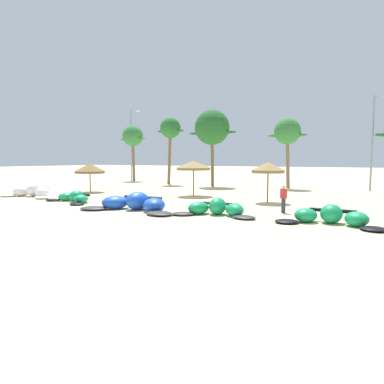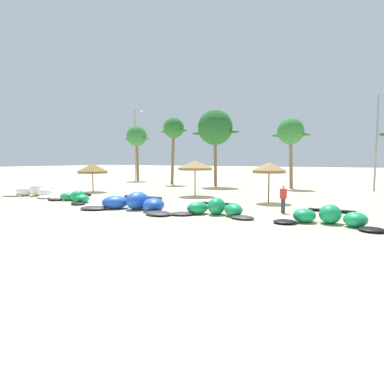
% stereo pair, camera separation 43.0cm
% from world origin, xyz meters
% --- Properties ---
extents(ground_plane, '(260.00, 260.00, 0.00)m').
position_xyz_m(ground_plane, '(0.00, 0.00, 0.00)').
color(ground_plane, beige).
extents(kite_far_left, '(5.42, 2.78, 1.12)m').
position_xyz_m(kite_far_left, '(-11.87, 1.11, 0.43)').
color(kite_far_left, white).
rests_on(kite_far_left, ground).
extents(kite_left, '(4.73, 2.78, 0.83)m').
position_xyz_m(kite_left, '(-6.06, 0.29, 0.32)').
color(kite_left, black).
rests_on(kite_left, ground).
extents(kite_left_of_center, '(6.70, 3.27, 1.11)m').
position_xyz_m(kite_left_of_center, '(0.47, -0.88, 0.43)').
color(kite_left_of_center, '#333338').
rests_on(kite_left_of_center, ground).
extents(kite_center, '(4.92, 2.65, 0.96)m').
position_xyz_m(kite_center, '(5.62, -0.13, 0.37)').
color(kite_center, '#333338').
rests_on(kite_center, ground).
extents(kite_right_of_center, '(5.20, 2.33, 0.94)m').
position_xyz_m(kite_right_of_center, '(11.56, 0.08, 0.36)').
color(kite_right_of_center, black).
rests_on(kite_right_of_center, ground).
extents(beach_umbrella_near_van, '(2.92, 2.92, 2.72)m').
position_xyz_m(beach_umbrella_near_van, '(-10.80, 6.63, 2.25)').
color(beach_umbrella_near_van, brown).
rests_on(beach_umbrella_near_van, ground).
extents(beach_umbrella_middle, '(3.02, 3.02, 2.99)m').
position_xyz_m(beach_umbrella_middle, '(-0.49, 8.34, 2.59)').
color(beach_umbrella_middle, brown).
rests_on(beach_umbrella_middle, ground).
extents(beach_umbrella_near_palms, '(2.45, 2.45, 2.91)m').
position_xyz_m(beach_umbrella_near_palms, '(6.40, 6.94, 2.52)').
color(beach_umbrella_near_palms, brown).
rests_on(beach_umbrella_near_palms, ground).
extents(person_near_kites, '(0.36, 0.24, 1.62)m').
position_xyz_m(person_near_kites, '(8.67, 2.54, 0.82)').
color(person_near_kites, '#383842').
rests_on(person_near_kites, ground).
extents(palm_leftmost, '(4.44, 2.96, 7.95)m').
position_xyz_m(palm_leftmost, '(-18.30, 22.55, 6.36)').
color(palm_leftmost, brown).
rests_on(palm_leftmost, ground).
extents(palm_left, '(3.84, 2.56, 8.27)m').
position_xyz_m(palm_left, '(-9.76, 19.23, 6.80)').
color(palm_left, brown).
rests_on(palm_left, ground).
extents(palm_left_of_gap, '(5.97, 3.98, 8.72)m').
position_xyz_m(palm_left_of_gap, '(-3.73, 18.63, 6.67)').
color(palm_left_of_gap, brown).
rests_on(palm_left_of_gap, ground).
extents(palm_center_left, '(4.19, 2.80, 7.48)m').
position_xyz_m(palm_center_left, '(4.48, 20.02, 5.96)').
color(palm_center_left, '#7F6647').
rests_on(palm_center_left, ground).
extents(lamppost_west, '(1.65, 0.24, 10.39)m').
position_xyz_m(lamppost_west, '(-19.87, 24.26, 5.73)').
color(lamppost_west, gray).
rests_on(lamppost_west, ground).
extents(lamppost_west_center, '(1.38, 0.24, 9.24)m').
position_xyz_m(lamppost_west_center, '(12.61, 20.66, 5.11)').
color(lamppost_west_center, gray).
rests_on(lamppost_west_center, ground).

